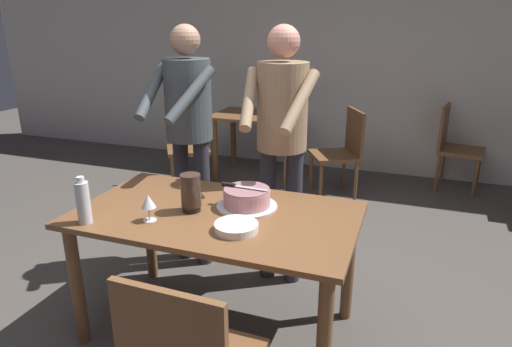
{
  "coord_description": "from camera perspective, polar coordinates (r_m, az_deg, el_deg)",
  "views": [
    {
      "loc": [
        0.96,
        -2.02,
        1.73
      ],
      "look_at": [
        0.13,
        0.27,
        0.9
      ],
      "focal_mm": 31.28,
      "sensor_mm": 36.0,
      "label": 1
    }
  ],
  "objects": [
    {
      "name": "cake_knife",
      "position": [
        2.48,
        -2.7,
        -1.59
      ],
      "size": [
        0.27,
        0.04,
        0.02
      ],
      "color": "silver",
      "rests_on": "cake_on_platter"
    },
    {
      "name": "ground_plane",
      "position": [
        2.83,
        -4.65,
        -19.01
      ],
      "size": [
        14.0,
        14.0,
        0.0
      ],
      "primitive_type": "plane",
      "color": "#4C4742"
    },
    {
      "name": "person_cutting_cake",
      "position": [
        2.86,
        3.29,
        5.53
      ],
      "size": [
        0.47,
        0.55,
        1.72
      ],
      "color": "#2D2D38",
      "rests_on": "ground_plane"
    },
    {
      "name": "person_standing_beside",
      "position": [
        3.14,
        -8.64,
        6.57
      ],
      "size": [
        0.46,
        0.57,
        1.72
      ],
      "color": "#2D2D38",
      "rests_on": "ground_plane"
    },
    {
      "name": "water_bottle",
      "position": [
        2.43,
        -21.22,
        -3.4
      ],
      "size": [
        0.07,
        0.07,
        0.25
      ],
      "color": "silver",
      "rests_on": "main_dining_table"
    },
    {
      "name": "hurricane_lamp",
      "position": [
        2.43,
        -8.33,
        -2.43
      ],
      "size": [
        0.11,
        0.11,
        0.21
      ],
      "color": "black",
      "rests_on": "main_dining_table"
    },
    {
      "name": "background_chair_1",
      "position": [
        5.21,
        24.03,
        3.43
      ],
      "size": [
        0.51,
        0.51,
        0.9
      ],
      "color": "brown",
      "rests_on": "ground_plane"
    },
    {
      "name": "background_chair_0",
      "position": [
        4.91,
        -8.76,
        3.99
      ],
      "size": [
        0.61,
        0.61,
        0.9
      ],
      "color": "brown",
      "rests_on": "ground_plane"
    },
    {
      "name": "background_table",
      "position": [
        5.11,
        0.27,
        5.78
      ],
      "size": [
        1.0,
        0.7,
        0.74
      ],
      "color": "brown",
      "rests_on": "ground_plane"
    },
    {
      "name": "wine_glass_near",
      "position": [
        2.36,
        -13.59,
        -3.59
      ],
      "size": [
        0.08,
        0.08,
        0.14
      ],
      "color": "silver",
      "rests_on": "main_dining_table"
    },
    {
      "name": "plate_stack",
      "position": [
        2.22,
        -2.55,
        -6.86
      ],
      "size": [
        0.22,
        0.22,
        0.04
      ],
      "color": "white",
      "rests_on": "main_dining_table"
    },
    {
      "name": "background_chair_2",
      "position": [
        4.65,
        10.88,
        3.03
      ],
      "size": [
        0.6,
        0.6,
        0.9
      ],
      "color": "brown",
      "rests_on": "ground_plane"
    },
    {
      "name": "cake_on_platter",
      "position": [
        2.48,
        -1.18,
        -3.22
      ],
      "size": [
        0.34,
        0.34,
        0.11
      ],
      "color": "silver",
      "rests_on": "main_dining_table"
    },
    {
      "name": "back_wall",
      "position": [
        5.49,
        10.06,
        14.58
      ],
      "size": [
        10.0,
        0.12,
        2.7
      ],
      "primitive_type": "cube",
      "color": "beige",
      "rests_on": "ground_plane"
    },
    {
      "name": "main_dining_table",
      "position": [
        2.49,
        -5.04,
        -7.33
      ],
      "size": [
        1.52,
        0.87,
        0.75
      ],
      "color": "brown",
      "rests_on": "ground_plane"
    }
  ]
}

